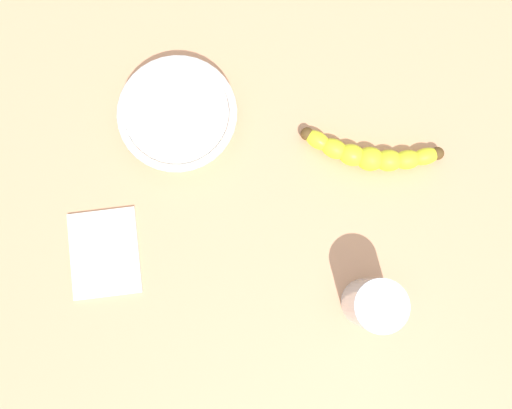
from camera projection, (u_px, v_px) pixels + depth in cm
name	position (u px, v px, depth cm)	size (l,w,h in cm)	color
wooden_tabletop	(296.00, 161.00, 88.64)	(120.00, 120.00, 3.00)	tan
banana	(372.00, 155.00, 85.34)	(7.46, 21.94, 3.70)	yellow
smoothie_glass	(374.00, 305.00, 78.93)	(7.36, 7.36, 11.60)	silver
ceramic_bowl	(180.00, 116.00, 84.85)	(18.08, 18.08, 5.25)	white
folded_napkin	(106.00, 254.00, 84.93)	(13.15, 10.37, 0.60)	white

